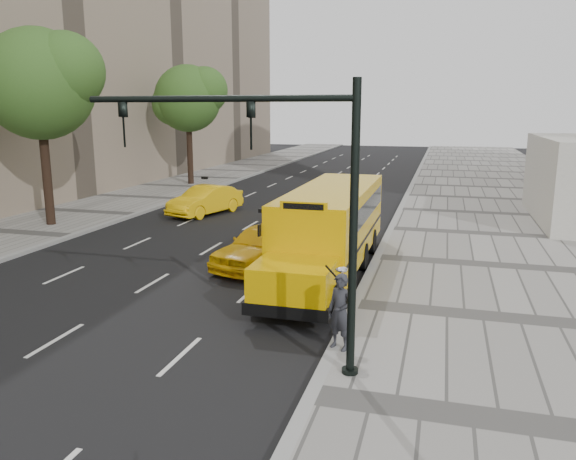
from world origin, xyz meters
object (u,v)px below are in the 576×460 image
(tree_b, at_px, (40,83))
(taxi_far, at_px, (205,200))
(pedestrian, at_px, (340,312))
(school_bus, at_px, (331,223))
(traffic_signal, at_px, (288,191))
(tree_c, at_px, (189,98))
(taxi_near, at_px, (264,245))

(tree_b, height_order, taxi_far, tree_b)
(pedestrian, bearing_deg, school_bus, 127.35)
(traffic_signal, bearing_deg, tree_c, 118.89)
(taxi_near, bearing_deg, tree_c, 139.07)
(school_bus, height_order, taxi_far, school_bus)
(tree_b, distance_m, school_bus, 16.23)
(tree_c, distance_m, taxi_near, 24.40)
(tree_b, xyz_separation_m, taxi_near, (12.40, -3.98, -6.16))
(taxi_near, relative_size, pedestrian, 2.60)
(tree_b, relative_size, pedestrian, 5.16)
(tree_b, relative_size, taxi_far, 1.98)
(school_bus, bearing_deg, tree_b, 165.91)
(taxi_far, distance_m, pedestrian, 19.28)
(pedestrian, height_order, traffic_signal, traffic_signal)
(school_bus, relative_size, pedestrian, 6.23)
(taxi_far, bearing_deg, taxi_near, -38.41)
(taxi_near, bearing_deg, school_bus, 23.03)
(school_bus, bearing_deg, tree_c, 126.75)
(school_bus, relative_size, traffic_signal, 1.81)
(tree_b, height_order, pedestrian, tree_b)
(tree_c, relative_size, school_bus, 0.78)
(taxi_far, height_order, traffic_signal, traffic_signal)
(tree_c, distance_m, pedestrian, 32.21)
(taxi_near, height_order, pedestrian, pedestrian)
(tree_c, height_order, school_bus, tree_c)
(tree_c, relative_size, taxi_far, 1.87)
(tree_b, xyz_separation_m, pedestrian, (16.55, -10.85, -5.91))
(school_bus, relative_size, taxi_far, 2.39)
(tree_c, relative_size, pedestrian, 4.87)
(taxi_far, relative_size, pedestrian, 2.61)
(tree_c, bearing_deg, taxi_near, -58.45)
(taxi_near, bearing_deg, taxi_far, 142.36)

